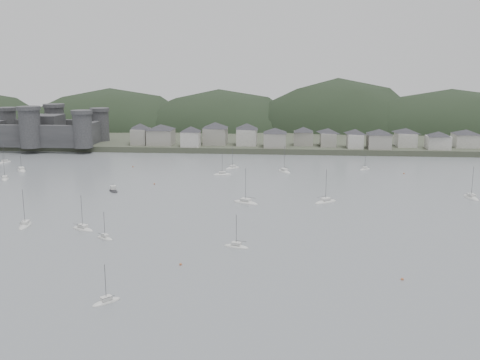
# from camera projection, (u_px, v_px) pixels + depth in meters

# --- Properties ---
(ground) EXTENTS (900.00, 900.00, 0.00)m
(ground) POSITION_uv_depth(u_px,v_px,m) (212.00, 272.00, 127.15)
(ground) COLOR slate
(ground) RESTS_ON ground
(far_shore_land) EXTENTS (900.00, 250.00, 3.00)m
(far_shore_land) POSITION_uv_depth(u_px,v_px,m) (266.00, 126.00, 414.47)
(far_shore_land) COLOR #383D2D
(far_shore_land) RESTS_ON ground
(forested_ridge) EXTENTS (851.55, 103.94, 102.57)m
(forested_ridge) POSITION_uv_depth(u_px,v_px,m) (271.00, 148.00, 391.72)
(forested_ridge) COLOR black
(forested_ridge) RESTS_ON ground
(castle) EXTENTS (66.00, 43.00, 20.00)m
(castle) POSITION_uv_depth(u_px,v_px,m) (43.00, 129.00, 310.46)
(castle) COLOR #313134
(castle) RESTS_ON far_shore_land
(waterfront_town) EXTENTS (451.48, 28.46, 12.92)m
(waterfront_town) POSITION_uv_depth(u_px,v_px,m) (350.00, 136.00, 299.82)
(waterfront_town) COLOR gray
(waterfront_town) RESTS_ON far_shore_land
(sailboat_lead) EXTENTS (4.15, 9.07, 11.94)m
(sailboat_lead) POSITION_uv_depth(u_px,v_px,m) (25.00, 226.00, 163.34)
(sailboat_lead) COLOR silver
(sailboat_lead) RESTS_ON ground
(moored_fleet) EXTENTS (268.04, 161.58, 13.40)m
(moored_fleet) POSITION_uv_depth(u_px,v_px,m) (209.00, 206.00, 185.65)
(moored_fleet) COLOR silver
(moored_fleet) RESTS_ON ground
(motor_launch_far) EXTENTS (5.90, 7.17, 3.68)m
(motor_launch_far) POSITION_uv_depth(u_px,v_px,m) (113.00, 191.00, 207.92)
(motor_launch_far) COLOR black
(motor_launch_far) RESTS_ON ground
(mooring_buoys) EXTENTS (175.21, 130.12, 0.70)m
(mooring_buoys) POSITION_uv_depth(u_px,v_px,m) (245.00, 206.00, 185.52)
(mooring_buoys) COLOR #AD5F39
(mooring_buoys) RESTS_ON ground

